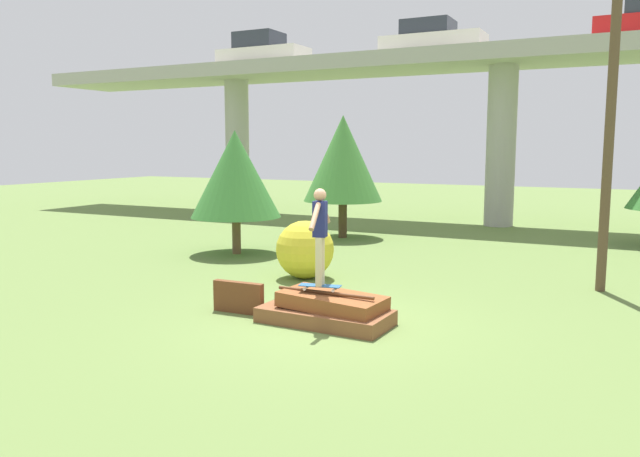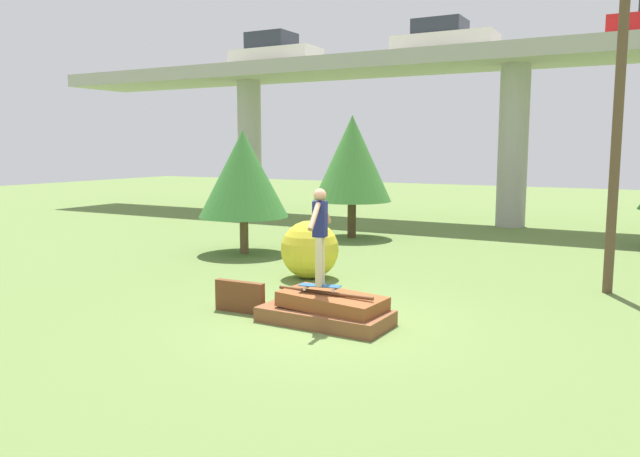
{
  "view_description": "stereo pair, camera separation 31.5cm",
  "coord_description": "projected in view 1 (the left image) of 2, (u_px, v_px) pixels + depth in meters",
  "views": [
    {
      "loc": [
        4.68,
        -9.42,
        3.05
      ],
      "look_at": [
        -0.1,
        0.01,
        1.66
      ],
      "focal_mm": 35.0,
      "sensor_mm": 36.0,
      "label": 1
    },
    {
      "loc": [
        4.96,
        -9.27,
        3.05
      ],
      "look_at": [
        -0.1,
        0.01,
        1.66
      ],
      "focal_mm": 35.0,
      "sensor_mm": 36.0,
      "label": 2
    }
  ],
  "objects": [
    {
      "name": "ground_plane",
      "position": [
        325.0,
        323.0,
        10.83
      ],
      "size": [
        80.0,
        80.0,
        0.0
      ],
      "primitive_type": "plane",
      "color": "olive"
    },
    {
      "name": "scrap_pile",
      "position": [
        328.0,
        310.0,
        10.8
      ],
      "size": [
        2.31,
        1.19,
        0.58
      ],
      "color": "brown",
      "rests_on": "ground_plane"
    },
    {
      "name": "scrap_plank_loose",
      "position": [
        238.0,
        297.0,
        11.48
      ],
      "size": [
        1.02,
        0.18,
        0.58
      ],
      "color": "brown",
      "rests_on": "ground_plane"
    },
    {
      "name": "skateboard",
      "position": [
        320.0,
        286.0,
        10.8
      ],
      "size": [
        0.76,
        0.38,
        0.09
      ],
      "color": "#23517F",
      "rests_on": "scrap_pile"
    },
    {
      "name": "skater",
      "position": [
        320.0,
        229.0,
        10.67
      ],
      "size": [
        0.34,
        1.18,
        1.68
      ],
      "color": "#C6B78E",
      "rests_on": "skateboard"
    },
    {
      "name": "highway_overpass",
      "position": [
        504.0,
        73.0,
        23.41
      ],
      "size": [
        44.0,
        3.84,
        6.68
      ],
      "color": "#A8A59E",
      "rests_on": "ground_plane"
    },
    {
      "name": "car_on_overpass_mid",
      "position": [
        432.0,
        41.0,
        24.77
      ],
      "size": [
        4.05,
        1.67,
        1.33
      ],
      "color": "silver",
      "rests_on": "highway_overpass"
    },
    {
      "name": "car_on_overpass_far_right",
      "position": [
        262.0,
        52.0,
        28.03
      ],
      "size": [
        4.08,
        1.71,
        1.43
      ],
      "color": "silver",
      "rests_on": "highway_overpass"
    },
    {
      "name": "utility_pole",
      "position": [
        613.0,
        80.0,
        12.71
      ],
      "size": [
        1.3,
        0.2,
        8.53
      ],
      "color": "brown",
      "rests_on": "ground_plane"
    },
    {
      "name": "tree_behind_right",
      "position": [
        343.0,
        159.0,
        20.68
      ],
      "size": [
        2.62,
        2.62,
        4.08
      ],
      "color": "#4C3823",
      "rests_on": "ground_plane"
    },
    {
      "name": "tree_mid_back",
      "position": [
        235.0,
        174.0,
        17.58
      ],
      "size": [
        2.55,
        2.55,
        3.5
      ],
      "color": "brown",
      "rests_on": "ground_plane"
    },
    {
      "name": "bush_yellow_flowering",
      "position": [
        305.0,
        250.0,
        14.45
      ],
      "size": [
        1.35,
        1.35,
        1.35
      ],
      "color": "gold",
      "rests_on": "ground_plane"
    }
  ]
}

